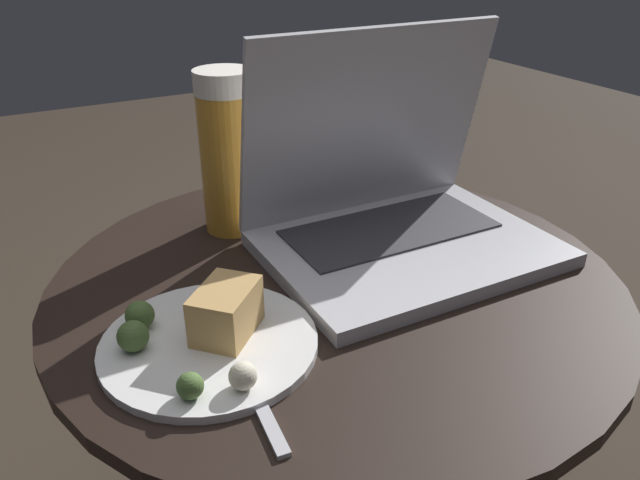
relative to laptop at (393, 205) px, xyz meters
name	(u,v)px	position (x,y,z in m)	size (l,w,h in m)	color
table	(334,372)	(-0.10, -0.04, -0.20)	(0.67, 0.67, 0.53)	#515156
laptop	(393,205)	(0.00, 0.00, 0.00)	(0.35, 0.26, 0.27)	silver
beer_glass	(228,153)	(-0.16, 0.14, 0.05)	(0.08, 0.08, 0.21)	gold
snack_plate	(209,335)	(-0.29, -0.10, -0.04)	(0.22, 0.22, 0.06)	white
fork	(243,370)	(-0.27, -0.15, -0.05)	(0.04, 0.20, 0.00)	silver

